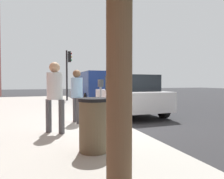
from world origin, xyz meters
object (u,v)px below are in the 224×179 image
parked_sedan_near (130,95)px  parking_meter (101,91)px  pedestrian_at_meter (77,92)px  trash_bin (94,125)px  pedestrian_bystander (55,91)px  traffic_signal (68,67)px  parked_van_far (94,85)px

parked_sedan_near → parking_meter: bearing=131.0°
pedestrian_at_meter → trash_bin: bearing=-102.2°
pedestrian_bystander → parked_sedan_near: size_ratio=0.41×
parking_meter → trash_bin: size_ratio=1.40×
trash_bin → pedestrian_at_meter: bearing=-3.6°
parking_meter → traffic_signal: traffic_signal is taller
parking_meter → parked_van_far: (7.96, -1.82, 0.09)m
parking_meter → traffic_signal: (8.28, 0.02, 1.41)m
pedestrian_at_meter → parking_meter: bearing=11.0°
parking_meter → traffic_signal: bearing=0.2°
parking_meter → pedestrian_at_meter: (-0.32, 0.90, -0.01)m
parked_sedan_near → parked_van_far: parked_van_far is taller
pedestrian_at_meter → parked_van_far: parked_van_far is taller
pedestrian_bystander → parked_van_far: 10.10m
pedestrian_at_meter → pedestrian_bystander: (-1.20, 0.77, 0.09)m
pedestrian_at_meter → pedestrian_bystander: pedestrian_bystander is taller
traffic_signal → trash_bin: size_ratio=3.56×
pedestrian_at_meter → parked_sedan_near: (1.90, -2.71, -0.26)m
parked_sedan_near → pedestrian_at_meter: bearing=125.0°
parked_sedan_near → traffic_signal: (6.71, 1.84, 1.68)m
pedestrian_at_meter → pedestrian_bystander: 1.43m
parking_meter → parked_van_far: bearing=-12.8°
trash_bin → pedestrian_bystander: bearing=18.7°
pedestrian_bystander → pedestrian_at_meter: bearing=7.4°
traffic_signal → trash_bin: traffic_signal is taller
pedestrian_at_meter → parked_sedan_near: 3.32m
parked_van_far → traffic_signal: (0.33, 1.84, 1.32)m
parking_meter → parked_sedan_near: size_ratio=0.32×
parked_van_far → trash_bin: 11.60m
pedestrian_at_meter → trash_bin: pedestrian_at_meter is taller
pedestrian_bystander → parking_meter: bearing=-7.5°
parking_meter → trash_bin: 3.47m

